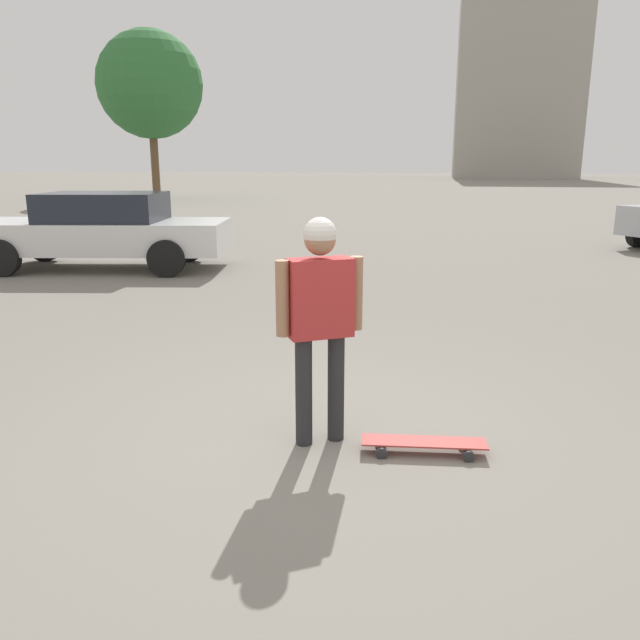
% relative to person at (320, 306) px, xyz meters
% --- Properties ---
extents(ground_plane, '(220.00, 220.00, 0.00)m').
position_rel_person_xyz_m(ground_plane, '(0.00, 0.00, -1.02)').
color(ground_plane, gray).
extents(person, '(0.56, 0.40, 1.64)m').
position_rel_person_xyz_m(person, '(0.00, 0.00, 0.00)').
color(person, '#262628').
rests_on(person, ground_plane).
extents(skateboard, '(0.89, 0.32, 0.09)m').
position_rel_person_xyz_m(skateboard, '(-0.76, 0.05, -0.95)').
color(skateboard, '#A5332D').
rests_on(skateboard, ground_plane).
extents(car_parked_near, '(5.02, 2.56, 1.44)m').
position_rel_person_xyz_m(car_parked_near, '(5.55, -6.73, -0.27)').
color(car_parked_near, silver).
rests_on(car_parked_near, ground_plane).
extents(building_block_distant, '(14.18, 13.81, 21.35)m').
position_rel_person_xyz_m(building_block_distant, '(-8.98, -79.43, 9.65)').
color(building_block_distant, '#9E998E').
rests_on(building_block_distant, ground_plane).
extents(tree_distant, '(5.44, 5.44, 8.58)m').
position_rel_person_xyz_m(tree_distant, '(14.35, -27.80, 4.82)').
color(tree_distant, brown).
rests_on(tree_distant, ground_plane).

